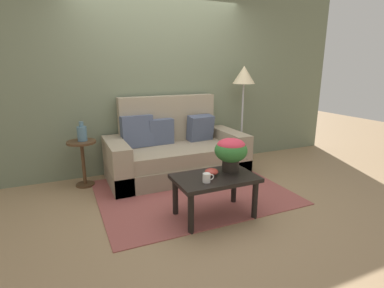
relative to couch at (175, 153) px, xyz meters
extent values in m
plane|color=#997A56|center=(-0.03, -0.66, -0.33)|extent=(14.00, 14.00, 0.00)
cube|color=slate|center=(-0.03, 0.49, 1.11)|extent=(6.40, 0.12, 2.88)
cube|color=#994C47|center=(-0.03, -0.68, -0.33)|extent=(2.30, 1.80, 0.01)
cube|color=gray|center=(0.00, -0.07, -0.21)|extent=(1.95, 0.92, 0.25)
cube|color=gray|center=(0.00, -0.10, 0.01)|extent=(1.46, 0.83, 0.20)
cube|color=gray|center=(0.00, 0.30, 0.34)|extent=(1.46, 0.17, 0.91)
cube|color=gray|center=(-0.85, -0.07, -0.03)|extent=(0.24, 0.92, 0.60)
cube|color=gray|center=(0.86, -0.07, -0.03)|extent=(0.24, 0.92, 0.60)
cube|color=#4C5670|center=(0.47, 0.13, 0.30)|extent=(0.40, 0.26, 0.40)
cube|color=#4C5670|center=(-0.16, 0.16, 0.30)|extent=(0.37, 0.15, 0.37)
cube|color=#4C5670|center=(-0.51, 0.15, 0.33)|extent=(0.46, 0.21, 0.45)
cylinder|color=black|center=(-0.44, -1.55, -0.13)|extent=(0.06, 0.06, 0.41)
cylinder|color=black|center=(0.29, -1.55, -0.13)|extent=(0.06, 0.06, 0.41)
cylinder|color=black|center=(-0.44, -1.14, -0.13)|extent=(0.06, 0.06, 0.41)
cylinder|color=black|center=(0.29, -1.14, -0.13)|extent=(0.06, 0.06, 0.41)
cube|color=black|center=(-0.07, -1.35, 0.10)|extent=(0.85, 0.53, 0.04)
cylinder|color=#4C331E|center=(-1.25, 0.11, -0.32)|extent=(0.24, 0.24, 0.03)
cylinder|color=#4C331E|center=(-1.25, 0.11, -0.03)|extent=(0.04, 0.04, 0.56)
cylinder|color=#4C331E|center=(-1.25, 0.11, 0.27)|extent=(0.37, 0.37, 0.03)
cylinder|color=#B2B2B7|center=(1.23, 0.15, -0.32)|extent=(0.30, 0.30, 0.03)
cylinder|color=#B2B2B7|center=(1.23, 0.15, 0.32)|extent=(0.03, 0.03, 1.25)
cone|color=beige|center=(1.23, 0.15, 1.09)|extent=(0.35, 0.35, 0.28)
cylinder|color=black|center=(0.16, -1.27, 0.19)|extent=(0.18, 0.18, 0.15)
ellipsoid|color=#337533|center=(0.16, -1.27, 0.35)|extent=(0.35, 0.35, 0.25)
ellipsoid|color=#DB384C|center=(0.16, -1.27, 0.41)|extent=(0.30, 0.30, 0.14)
cylinder|color=white|center=(-0.23, -1.46, 0.16)|extent=(0.08, 0.08, 0.09)
torus|color=white|center=(-0.18, -1.46, 0.16)|extent=(0.06, 0.01, 0.06)
cylinder|color=#B2382D|center=(-0.09, -1.31, 0.13)|extent=(0.05, 0.05, 0.02)
ellipsoid|color=#B2382D|center=(-0.09, -1.31, 0.16)|extent=(0.14, 0.14, 0.06)
cylinder|color=slate|center=(-1.24, 0.11, 0.38)|extent=(0.12, 0.12, 0.19)
cylinder|color=slate|center=(-1.24, 0.11, 0.50)|extent=(0.05, 0.05, 0.06)
camera|label=1|loc=(-1.48, -3.91, 1.23)|focal=28.06mm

